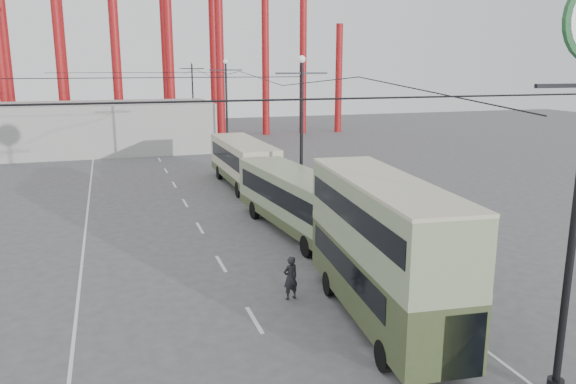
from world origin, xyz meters
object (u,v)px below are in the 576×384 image
object	(u,v)px
single_decker_cream	(243,161)
pedestrian	(291,278)
double_decker_bus	(383,244)
single_decker_green	(297,199)

from	to	relation	value
single_decker_cream	pedestrian	bearing A→B (deg)	-99.22
double_decker_bus	pedestrian	world-z (taller)	double_decker_bus
pedestrian	single_decker_cream	bearing A→B (deg)	-114.03
double_decker_bus	single_decker_green	world-z (taller)	double_decker_bus
double_decker_bus	single_decker_cream	bearing A→B (deg)	93.65
double_decker_bus	single_decker_cream	xyz separation A→B (m)	(0.75, 23.51, -0.97)
single_decker_green	pedestrian	distance (m)	8.89
single_decker_green	single_decker_cream	xyz separation A→B (m)	(0.05, 12.37, 0.06)
single_decker_green	single_decker_cream	distance (m)	12.37
single_decker_green	pedestrian	bearing A→B (deg)	-115.43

